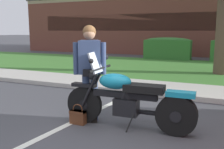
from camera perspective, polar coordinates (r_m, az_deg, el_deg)
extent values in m
cube|color=#B7B2A8|center=(6.37, 13.51, -4.63)|extent=(60.00, 0.20, 0.12)
cube|color=#B7B2A8|center=(7.19, 14.76, -3.21)|extent=(60.00, 1.50, 0.08)
cube|color=#3D752D|center=(11.06, 18.11, 1.05)|extent=(60.00, 6.42, 0.06)
cube|color=silver|center=(4.28, -13.78, -12.60)|extent=(0.58, 4.39, 0.01)
cylinder|color=black|center=(4.61, -6.12, -6.58)|extent=(0.64, 0.12, 0.64)
cylinder|color=black|center=(4.61, -6.12, -6.58)|extent=(0.18, 0.13, 0.18)
cylinder|color=black|center=(4.14, 14.11, -8.74)|extent=(0.65, 0.20, 0.64)
cylinder|color=black|center=(4.14, 14.11, -8.74)|extent=(0.19, 0.21, 0.18)
cube|color=black|center=(4.52, -6.20, -2.32)|extent=(0.44, 0.16, 0.06)
cube|color=teal|center=(4.04, 15.02, -4.22)|extent=(0.45, 0.22, 0.08)
cylinder|color=black|center=(4.41, -5.11, -3.57)|extent=(0.31, 0.06, 0.58)
cylinder|color=black|center=(4.55, -4.20, -3.15)|extent=(0.31, 0.06, 0.58)
sphere|color=black|center=(4.41, -4.27, -0.12)|extent=(0.17, 0.17, 0.17)
cylinder|color=black|center=(4.33, -2.63, 1.32)|extent=(0.06, 0.72, 0.03)
cylinder|color=black|center=(4.01, -4.75, 0.62)|extent=(0.05, 0.10, 0.04)
cylinder|color=black|center=(4.66, -0.80, 1.93)|extent=(0.05, 0.10, 0.04)
sphere|color=black|center=(4.05, -4.66, 2.99)|extent=(0.08, 0.08, 0.08)
sphere|color=black|center=(4.59, -1.32, 3.82)|extent=(0.08, 0.08, 0.08)
cube|color=#B2BCC6|center=(4.35, -3.60, 2.68)|extent=(0.15, 0.36, 0.35)
cube|color=black|center=(4.26, 2.81, -4.57)|extent=(1.10, 0.14, 0.10)
ellipsoid|color=teal|center=(4.26, 0.68, -1.50)|extent=(0.57, 0.34, 0.26)
cube|color=black|center=(4.13, 7.17, -3.08)|extent=(0.65, 0.30, 0.12)
cube|color=black|center=(4.30, 3.17, -7.19)|extent=(0.41, 0.25, 0.28)
cylinder|color=black|center=(4.27, 2.76, -5.08)|extent=(0.18, 0.13, 0.21)
cylinder|color=black|center=(4.25, 3.63, -5.17)|extent=(0.18, 0.13, 0.21)
cylinder|color=black|center=(4.36, 8.41, -8.40)|extent=(0.60, 0.10, 0.08)
cylinder|color=black|center=(4.32, 11.02, -8.65)|extent=(0.60, 0.10, 0.08)
cylinder|color=black|center=(4.19, 4.01, -10.70)|extent=(0.12, 0.12, 0.30)
cube|color=black|center=(4.72, -3.94, -9.60)|extent=(0.20, 0.26, 0.10)
cube|color=black|center=(4.73, -5.66, -9.59)|extent=(0.20, 0.26, 0.10)
cylinder|color=navy|center=(4.63, -3.99, -5.07)|extent=(0.14, 0.14, 0.86)
cylinder|color=navy|center=(4.63, -5.72, -5.07)|extent=(0.14, 0.14, 0.86)
cube|color=navy|center=(4.50, -4.99, 3.82)|extent=(0.44, 0.36, 0.58)
cube|color=navy|center=(4.48, -5.04, 7.26)|extent=(0.36, 0.31, 0.06)
sphere|color=#A87A5B|center=(4.48, -5.07, 9.05)|extent=(0.21, 0.21, 0.21)
sphere|color=brown|center=(4.49, -5.06, 9.44)|extent=(0.23, 0.23, 0.23)
cube|color=black|center=(4.40, -5.03, 0.41)|extent=(0.24, 0.19, 0.12)
cylinder|color=navy|center=(4.50, -1.92, 3.59)|extent=(0.09, 0.09, 0.56)
cylinder|color=navy|center=(4.52, -8.03, 3.54)|extent=(0.09, 0.09, 0.56)
cube|color=#562D19|center=(4.57, -7.57, -9.39)|extent=(0.28, 0.12, 0.24)
cube|color=#562D19|center=(4.53, -7.63, -8.21)|extent=(0.28, 0.13, 0.04)
torus|color=#562D19|center=(4.53, -7.61, -7.71)|extent=(0.20, 0.02, 0.20)
cube|color=#336B2D|center=(14.53, 12.21, 5.35)|extent=(2.49, 0.90, 1.10)
ellipsoid|color=#336B2D|center=(14.50, 12.29, 7.52)|extent=(2.37, 0.84, 0.28)
cube|color=brown|center=(20.79, 18.16, 10.21)|extent=(24.72, 8.54, 3.90)
cube|color=#1E282D|center=(16.59, 16.63, 11.20)|extent=(21.01, 0.06, 1.10)
cube|color=brown|center=(19.56, -9.09, 11.20)|extent=(0.08, 0.04, 1.20)
cube|color=brown|center=(17.63, 2.69, 11.48)|extent=(0.08, 0.04, 1.20)
cube|color=brown|center=(16.58, 16.62, 11.20)|extent=(0.08, 0.04, 1.20)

